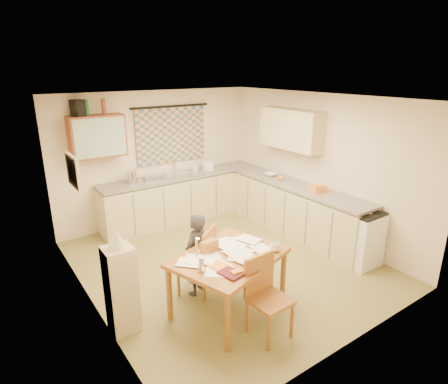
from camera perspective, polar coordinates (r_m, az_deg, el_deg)
floor at (r=5.94m, az=0.13°, el=-10.82°), size 4.00×4.50×0.02m
ceiling at (r=5.19m, az=0.15°, el=14.21°), size 4.00×4.50×0.02m
wall_back at (r=7.33m, az=-10.12°, el=5.23°), size 4.00×0.02×2.50m
wall_front at (r=3.94m, az=19.59°, el=-7.41°), size 4.00×0.02×2.50m
wall_left at (r=4.65m, az=-20.62°, el=-3.53°), size 0.02×4.50×2.50m
wall_right at (r=6.75m, az=14.27°, el=3.79°), size 0.02×4.50×2.50m
window_blind at (r=7.35m, az=-8.02°, el=8.55°), size 1.45×0.03×1.05m
curtain_rod at (r=7.26m, az=-8.15°, el=12.81°), size 1.60×0.04×0.04m
wall_cabinet at (r=6.67m, az=-18.75°, el=8.05°), size 0.90×0.34×0.70m
wall_cabinet_glass at (r=6.50m, az=-18.31°, el=7.86°), size 0.84×0.02×0.64m
upper_cabinet_right at (r=6.86m, az=10.18°, el=9.44°), size 0.34×1.30×0.70m
framed_print at (r=4.89m, az=-22.00°, el=2.95°), size 0.04×0.50×0.40m
print_canvas at (r=4.90m, az=-21.71°, el=3.01°), size 0.01×0.42×0.32m
counter_back at (r=7.45m, az=-6.17°, el=-0.78°), size 3.30×0.62×0.92m
counter_right at (r=6.88m, az=10.99°, el=-2.70°), size 0.62×2.95×0.92m
stove at (r=6.12m, az=19.99°, el=-6.54°), size 0.55×0.55×0.85m
sink at (r=7.30m, az=-6.49°, el=2.35°), size 0.67×0.61×0.10m
tap at (r=7.39m, az=-7.55°, el=3.94°), size 0.04×0.04×0.28m
dish_rack at (r=7.04m, az=-10.60°, el=2.12°), size 0.42×0.38×0.06m
kettle at (r=6.86m, az=-13.90°, el=2.24°), size 0.23×0.23×0.24m
mixing_bowl at (r=7.57m, az=-2.42°, el=3.98°), size 0.31×0.31×0.16m
soap_bottle at (r=7.47m, az=-4.45°, el=3.80°), size 0.13×0.13×0.18m
bowl at (r=7.22m, az=7.09°, el=2.68°), size 0.29×0.29×0.06m
orange_bag at (r=6.42m, az=14.18°, el=0.53°), size 0.25×0.20×0.12m
fruit_orange at (r=6.94m, az=8.64°, el=2.16°), size 0.10×0.10×0.10m
speaker at (r=6.54m, az=-21.41°, el=11.84°), size 0.22×0.24×0.26m
bottle_green at (r=6.57m, az=-20.23°, el=12.00°), size 0.09×0.09×0.26m
bottle_brown at (r=6.65m, az=-17.88°, el=12.31°), size 0.07×0.07×0.26m
dining_table at (r=4.74m, az=0.71°, el=-13.62°), size 1.54×1.33×0.75m
chair_far at (r=5.13m, az=-4.02°, el=-12.12°), size 0.60×0.60×0.94m
chair_near at (r=4.44m, az=6.75°, el=-17.70°), size 0.44×0.44×0.93m
person at (r=4.99m, az=-4.28°, el=-9.45°), size 0.63×0.61×1.13m
shelf_stand at (r=4.50m, az=-15.37°, el=-14.14°), size 0.32×0.30×1.04m
lampshade at (r=4.20m, az=-16.10°, el=-6.84°), size 0.20×0.20×0.22m
letter_rack at (r=4.58m, az=-2.24°, el=-8.33°), size 0.23×0.14×0.16m
mug at (r=4.68m, az=7.73°, el=-8.32°), size 0.24×0.24×0.10m
magazine at (r=4.11m, az=0.06°, el=-12.82°), size 0.29×0.33×0.02m
book at (r=4.25m, az=-1.59°, el=-11.76°), size 0.27×0.32×0.02m
orange_box at (r=4.18m, az=1.91°, el=-12.13°), size 0.12×0.08×0.04m
eyeglasses at (r=4.50m, az=5.16°, el=-10.01°), size 0.14×0.09×0.02m
candle_holder at (r=4.19m, az=-3.47°, el=-10.97°), size 0.06×0.06×0.18m
candle at (r=4.11m, az=-4.22°, el=-8.43°), size 0.03×0.03×0.22m
candle_flame at (r=4.03m, az=-3.91°, el=-7.10°), size 0.02×0.02×0.02m
papers at (r=4.58m, az=0.61°, el=-9.28°), size 1.25×0.95×0.03m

